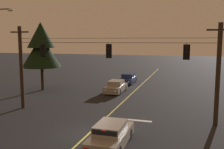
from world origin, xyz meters
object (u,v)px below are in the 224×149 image
Objects in this scene: traffic_light_leftmost at (42,50)px; car_oncoming_trailing at (128,79)px; traffic_light_left_inner at (108,51)px; car_waiting_near_lane at (111,135)px; car_oncoming_lead at (116,87)px; tree_verge_near at (41,47)px; traffic_light_centre at (187,52)px.

traffic_light_leftmost reaches higher than car_oncoming_trailing.
car_waiting_near_lane is (1.94, -5.66, -4.56)m from traffic_light_left_inner.
car_oncoming_trailing is at bearing 97.32° from traffic_light_left_inner.
traffic_light_left_inner is (5.88, 0.00, 0.00)m from traffic_light_leftmost.
traffic_light_left_inner is 10.39m from car_oncoming_lead.
car_waiting_near_lane is 0.98× the size of car_oncoming_lead.
traffic_light_left_inner reaches higher than car_waiting_near_lane.
traffic_light_leftmost reaches higher than car_oncoming_lead.
tree_verge_near is at bearing 133.66° from car_waiting_near_lane.
traffic_light_left_inner is 1.00× the size of traffic_light_centre.
car_oncoming_trailing is (-2.02, 15.75, -4.56)m from traffic_light_left_inner.
car_oncoming_lead is (3.92, 9.13, -4.56)m from traffic_light_leftmost.
tree_verge_near reaches higher than car_oncoming_lead.
car_waiting_near_lane is at bearing -71.04° from traffic_light_left_inner.
traffic_light_centre is at bearing 0.00° from traffic_light_leftmost.
car_oncoming_lead is (-7.86, 9.13, -4.56)m from traffic_light_centre.
traffic_light_leftmost is at bearing 180.00° from traffic_light_left_inner.
tree_verge_near is (-16.84, 7.85, 0.05)m from traffic_light_centre.
tree_verge_near is (-12.89, 13.51, 4.61)m from car_waiting_near_lane.
car_waiting_near_lane is 0.53× the size of tree_verge_near.
traffic_light_left_inner is 0.28× the size of car_oncoming_trailing.
car_oncoming_lead is 0.54× the size of tree_verge_near.
traffic_light_centre is at bearing -63.30° from car_oncoming_trailing.
traffic_light_left_inner is 7.52m from car_waiting_near_lane.
tree_verge_near reaches higher than traffic_light_centre.
traffic_light_leftmost is 10.68m from car_waiting_near_lane.
car_oncoming_trailing is (3.86, 15.75, -4.56)m from traffic_light_leftmost.
traffic_light_centre reaches higher than car_oncoming_lead.
traffic_light_left_inner is 5.90m from traffic_light_centre.
traffic_light_left_inner is at bearing -77.90° from car_oncoming_lead.
traffic_light_centre is 8.27m from car_waiting_near_lane.
tree_verge_near is (-8.99, -1.28, 4.61)m from car_oncoming_lead.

